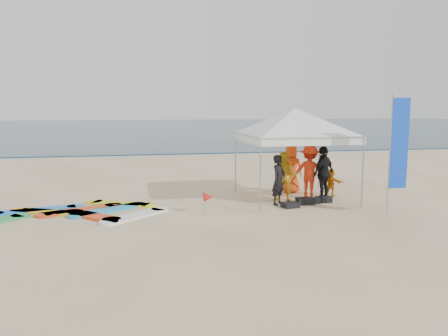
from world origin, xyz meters
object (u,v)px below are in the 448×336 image
person_orange_a (310,172)px  person_yellow (285,177)px  person_orange_b (291,169)px  feather_flag (398,145)px  person_seated (331,182)px  marker_pennant (208,197)px  person_black_b (323,173)px  surfboard_spread (78,212)px  person_black_a (279,180)px  canopy_tent (295,109)px

person_orange_a → person_yellow: bearing=51.9°
person_orange_b → feather_flag: feather_flag is taller
person_seated → marker_pennant: bearing=74.8°
person_black_b → surfboard_spread: bearing=-30.5°
person_black_a → person_seated: person_black_a is taller
person_black_b → person_orange_b: size_ratio=1.03×
person_black_a → surfboard_spread: (-6.30, 0.05, -0.78)m
person_seated → feather_flag: size_ratio=0.28×
person_black_b → person_yellow: bearing=-33.8°
person_black_b → person_seated: bearing=-169.2°
person_orange_b → person_orange_a: bearing=113.6°
person_orange_b → feather_flag: 4.41m
person_orange_a → person_seated: (0.91, 0.20, -0.44)m
marker_pennant → person_orange_a: bearing=21.2°
person_yellow → person_black_b: 1.37m
person_yellow → person_seated: person_yellow is taller
surfboard_spread → person_orange_a: bearing=5.2°
feather_flag → person_orange_a: bearing=118.8°
surfboard_spread → person_black_a: bearing=-0.5°
person_black_b → marker_pennant: bearing=-17.7°
person_yellow → person_orange_b: person_orange_b is taller
person_black_a → person_orange_b: size_ratio=0.91×
person_seated → surfboard_spread: bearing=61.2°
person_yellow → surfboard_spread: size_ratio=0.30×
feather_flag → surfboard_spread: (-9.23, 2.10, -2.05)m
person_yellow → person_seated: (1.90, 0.51, -0.35)m
person_black_a → canopy_tent: (0.79, 0.76, 2.30)m
person_black_a → feather_flag: size_ratio=0.46×
person_black_a → feather_flag: feather_flag is taller
person_black_b → marker_pennant: (-4.20, -1.17, -0.43)m
person_black_a → marker_pennant: (-2.44, -0.73, -0.32)m
person_orange_b → surfboard_spread: bearing=19.5°
person_black_a → person_orange_a: 1.58m
person_seated → feather_flag: 3.46m
person_black_a → person_orange_a: bearing=-14.1°
feather_flag → marker_pennant: (-5.37, 1.31, -1.59)m
person_orange_b → surfboard_spread: person_orange_b is taller
person_orange_b → person_seated: 1.52m
surfboard_spread → person_seated: bearing=6.0°
person_black_a → person_yellow: 0.60m
person_black_a → surfboard_spread: person_black_a is taller
person_black_b → canopy_tent: bearing=-51.1°
person_black_b → person_orange_b: (-0.69, 1.33, -0.03)m
marker_pennant → feather_flag: bearing=-13.7°
person_black_b → marker_pennant: size_ratio=2.91×
person_orange_b → person_seated: (1.22, -0.81, -0.41)m
marker_pennant → surfboard_spread: bearing=168.5°
marker_pennant → surfboard_spread: (-3.86, 0.78, -0.46)m
person_orange_a → marker_pennant: bearing=56.3°
person_black_b → feather_flag: bearing=81.8°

